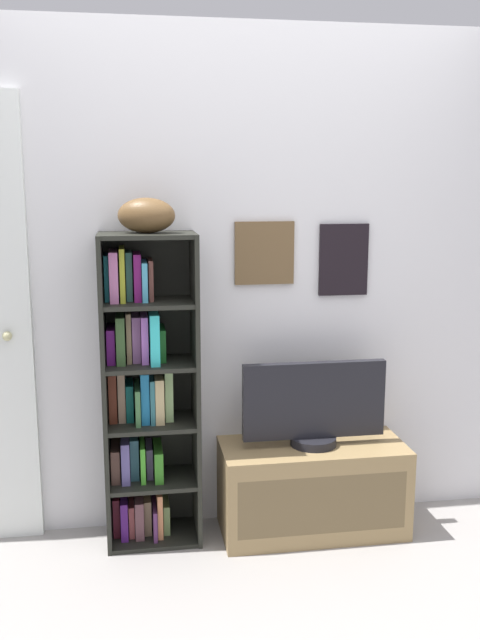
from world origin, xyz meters
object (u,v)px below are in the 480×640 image
Objects in this scene: football at (146,215)px; television at (314,405)px; tv_stand at (312,488)px; bookshelf at (144,394)px.

football is 1.18m from television.
football reaches higher than television.
tv_stand is 0.42m from television.
tv_stand is at bearing -90.00° from television.
tv_stand is at bearing -3.81° from football.
bookshelf is 0.81m from television.
tv_stand is at bearing -6.01° from bookshelf.
football is at bearing 176.28° from television.
football reaches higher than bookshelf.
television is (0.00, 0.00, 0.42)m from tv_stand.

